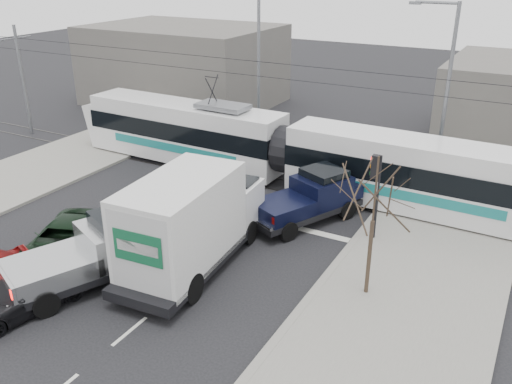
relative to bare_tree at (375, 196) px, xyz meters
The scene contains 15 objects.
ground 8.85m from the bare_tree, 161.79° to the right, with size 120.00×120.00×0.00m, color black.
sidewalk_right 4.69m from the bare_tree, 60.75° to the right, with size 6.00×60.00×0.15m, color gray.
rails 11.33m from the bare_tree, 135.38° to the left, with size 60.00×1.60×0.03m, color #33302D.
building_left 29.11m from the bare_tree, 137.92° to the left, with size 14.00×10.00×6.00m, color #615C57.
bare_tree is the anchor object (origin of this frame).
traffic_signal 4.28m from the bare_tree, 105.76° to the left, with size 0.44×0.44×3.60m.
street_lamp_near 11.58m from the bare_tree, 91.42° to the left, with size 2.38×0.25×9.00m.
street_lamp_far 17.97m from the bare_tree, 131.12° to the left, with size 2.38×0.25×9.00m.
catenary 10.68m from the bare_tree, 135.38° to the left, with size 60.00×0.20×7.00m.
tram 10.63m from the bare_tree, 131.38° to the left, with size 24.91×3.11×5.07m.
silver_pickup 9.78m from the bare_tree, 158.37° to the right, with size 4.62×6.86×2.37m.
box_truck 6.78m from the bare_tree, 168.66° to the right, with size 3.16×7.75×3.79m.
navy_pickup 6.66m from the bare_tree, 131.95° to the left, with size 4.00×5.66×2.25m.
green_car 12.03m from the bare_tree, 164.62° to the right, with size 2.30×5.00×1.39m, color black.
dark_car 11.93m from the bare_tree, 147.47° to the right, with size 1.84×4.54×1.32m, color black.
Camera 1 is at (11.89, -13.26, 10.85)m, focal length 38.00 mm.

